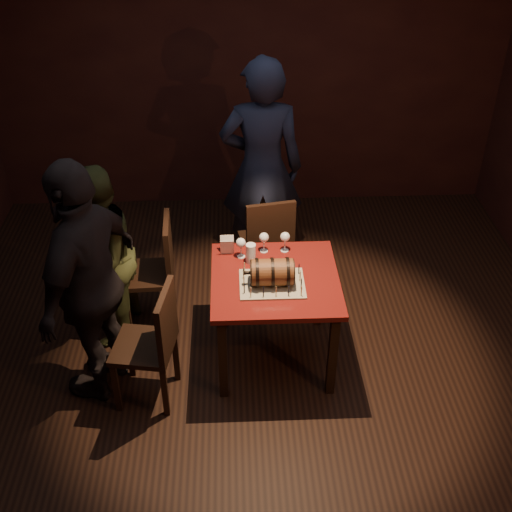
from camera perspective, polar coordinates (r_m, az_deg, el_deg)
name	(u,v)px	position (r m, az deg, el deg)	size (l,w,h in m)	color
room_shell	(257,202)	(4.09, 0.10, 4.78)	(5.04, 5.04, 2.80)	black
pub_table	(275,290)	(4.58, 1.69, -3.04)	(0.90, 0.90, 0.75)	#510E0D
cake_board	(272,284)	(4.44, 1.44, -2.49)	(0.45, 0.35, 0.01)	#9F9880
barrel_cake	(272,272)	(4.38, 1.45, -1.45)	(0.35, 0.20, 0.20)	brown
birthday_candles	(272,278)	(4.42, 1.44, -2.01)	(0.40, 0.30, 0.09)	#E4C888
wine_glass_left	(241,244)	(4.65, -1.36, 1.11)	(0.07, 0.07, 0.16)	silver
wine_glass_mid	(264,238)	(4.71, 0.71, 1.59)	(0.07, 0.07, 0.16)	silver
wine_glass_right	(285,238)	(4.72, 2.59, 1.64)	(0.07, 0.07, 0.16)	silver
pint_of_ale	(251,254)	(4.63, -0.47, 0.21)	(0.07, 0.07, 0.15)	silver
menu_card	(227,246)	(4.73, -2.59, 0.91)	(0.10, 0.05, 0.13)	white
chair_back	(268,240)	(5.31, 1.04, 1.39)	(0.46, 0.46, 0.93)	black
chair_left_rear	(157,267)	(5.07, -8.77, -0.93)	(0.42, 0.42, 0.93)	black
chair_left_front	(154,340)	(4.40, -9.05, -7.38)	(0.46, 0.46, 0.93)	black
person_back	(262,169)	(5.46, 0.50, 7.76)	(0.70, 0.46, 1.93)	#1A1E34
person_left_rear	(99,258)	(4.90, -13.74, -0.17)	(0.70, 0.55, 1.44)	#353A1D
person_left_front	(90,283)	(4.35, -14.56, -2.36)	(1.05, 0.44, 1.80)	black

